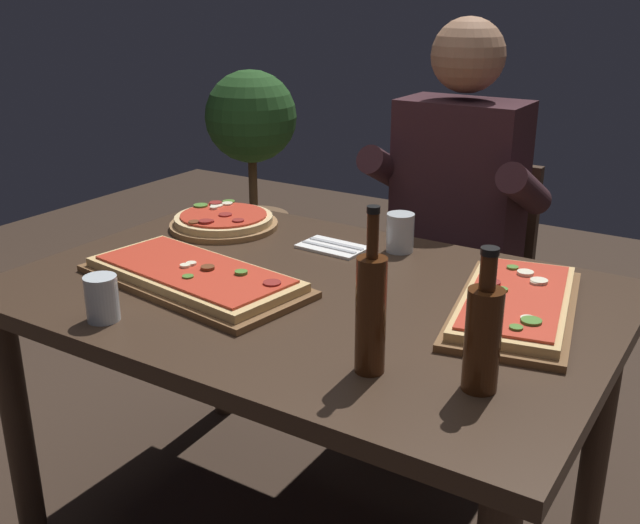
{
  "coord_description": "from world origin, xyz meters",
  "views": [
    {
      "loc": [
        0.89,
        -1.36,
        1.4
      ],
      "look_at": [
        0.0,
        0.05,
        0.79
      ],
      "focal_mm": 41.82,
      "sensor_mm": 36.0,
      "label": 1
    }
  ],
  "objects_px": {
    "diner_chair": "(462,280)",
    "pizza_rectangular_front": "(194,277)",
    "pizza_rectangular_left": "(515,303)",
    "wine_bottle_dark": "(371,311)",
    "oil_bottle_amber": "(483,335)",
    "pizza_round_far": "(224,221)",
    "seated_diner": "(452,215)",
    "tumbler_near_camera": "(400,235)",
    "potted_plant_corner": "(252,155)",
    "dining_table": "(309,325)",
    "tumbler_far_side": "(102,298)"
  },
  "relations": [
    {
      "from": "pizza_round_far",
      "to": "dining_table",
      "type": "bearing_deg",
      "value": -29.06
    },
    {
      "from": "pizza_rectangular_left",
      "to": "dining_table",
      "type": "bearing_deg",
      "value": -164.47
    },
    {
      "from": "pizza_round_far",
      "to": "seated_diner",
      "type": "bearing_deg",
      "value": 42.26
    },
    {
      "from": "diner_chair",
      "to": "pizza_round_far",
      "type": "bearing_deg",
      "value": -131.29
    },
    {
      "from": "wine_bottle_dark",
      "to": "oil_bottle_amber",
      "type": "relative_size",
      "value": 1.2
    },
    {
      "from": "pizza_rectangular_left",
      "to": "seated_diner",
      "type": "bearing_deg",
      "value": 123.52
    },
    {
      "from": "dining_table",
      "to": "pizza_rectangular_left",
      "type": "height_order",
      "value": "pizza_rectangular_left"
    },
    {
      "from": "tumbler_far_side",
      "to": "diner_chair",
      "type": "xyz_separation_m",
      "value": [
        0.32,
        1.24,
        -0.3
      ]
    },
    {
      "from": "tumbler_near_camera",
      "to": "wine_bottle_dark",
      "type": "bearing_deg",
      "value": -68.05
    },
    {
      "from": "pizza_round_far",
      "to": "tumbler_near_camera",
      "type": "height_order",
      "value": "tumbler_near_camera"
    },
    {
      "from": "wine_bottle_dark",
      "to": "tumbler_far_side",
      "type": "bearing_deg",
      "value": -169.85
    },
    {
      "from": "tumbler_far_side",
      "to": "potted_plant_corner",
      "type": "distance_m",
      "value": 2.26
    },
    {
      "from": "wine_bottle_dark",
      "to": "seated_diner",
      "type": "bearing_deg",
      "value": 104.58
    },
    {
      "from": "tumbler_near_camera",
      "to": "diner_chair",
      "type": "relative_size",
      "value": 0.12
    },
    {
      "from": "pizza_round_far",
      "to": "seated_diner",
      "type": "relative_size",
      "value": 0.24
    },
    {
      "from": "pizza_rectangular_left",
      "to": "tumbler_far_side",
      "type": "xyz_separation_m",
      "value": [
        -0.73,
        -0.51,
        0.03
      ]
    },
    {
      "from": "pizza_rectangular_left",
      "to": "diner_chair",
      "type": "height_order",
      "value": "diner_chair"
    },
    {
      "from": "pizza_rectangular_left",
      "to": "seated_diner",
      "type": "xyz_separation_m",
      "value": [
        -0.4,
        0.61,
        -0.02
      ]
    },
    {
      "from": "tumbler_near_camera",
      "to": "seated_diner",
      "type": "bearing_deg",
      "value": 91.45
    },
    {
      "from": "pizza_rectangular_left",
      "to": "diner_chair",
      "type": "xyz_separation_m",
      "value": [
        -0.4,
        0.73,
        -0.27
      ]
    },
    {
      "from": "wine_bottle_dark",
      "to": "oil_bottle_amber",
      "type": "bearing_deg",
      "value": 13.26
    },
    {
      "from": "dining_table",
      "to": "tumbler_near_camera",
      "type": "bearing_deg",
      "value": 80.02
    },
    {
      "from": "pizza_rectangular_left",
      "to": "potted_plant_corner",
      "type": "bearing_deg",
      "value": 141.51
    },
    {
      "from": "dining_table",
      "to": "tumbler_far_side",
      "type": "distance_m",
      "value": 0.49
    },
    {
      "from": "pizza_round_far",
      "to": "wine_bottle_dark",
      "type": "height_order",
      "value": "wine_bottle_dark"
    },
    {
      "from": "wine_bottle_dark",
      "to": "diner_chair",
      "type": "height_order",
      "value": "wine_bottle_dark"
    },
    {
      "from": "wine_bottle_dark",
      "to": "tumbler_far_side",
      "type": "distance_m",
      "value": 0.6
    },
    {
      "from": "pizza_round_far",
      "to": "tumbler_near_camera",
      "type": "relative_size",
      "value": 3.06
    },
    {
      "from": "pizza_rectangular_front",
      "to": "potted_plant_corner",
      "type": "xyz_separation_m",
      "value": [
        -1.13,
        1.71,
        -0.14
      ]
    },
    {
      "from": "pizza_round_far",
      "to": "tumbler_near_camera",
      "type": "bearing_deg",
      "value": 9.71
    },
    {
      "from": "dining_table",
      "to": "pizza_round_far",
      "type": "bearing_deg",
      "value": 150.94
    },
    {
      "from": "diner_chair",
      "to": "tumbler_far_side",
      "type": "bearing_deg",
      "value": -104.63
    },
    {
      "from": "diner_chair",
      "to": "seated_diner",
      "type": "xyz_separation_m",
      "value": [
        0.0,
        -0.12,
        0.26
      ]
    },
    {
      "from": "pizza_round_far",
      "to": "wine_bottle_dark",
      "type": "bearing_deg",
      "value": -34.46
    },
    {
      "from": "pizza_round_far",
      "to": "tumbler_far_side",
      "type": "xyz_separation_m",
      "value": [
        0.2,
        -0.64,
        0.03
      ]
    },
    {
      "from": "wine_bottle_dark",
      "to": "tumbler_far_side",
      "type": "height_order",
      "value": "wine_bottle_dark"
    },
    {
      "from": "pizza_rectangular_front",
      "to": "seated_diner",
      "type": "bearing_deg",
      "value": 71.01
    },
    {
      "from": "pizza_rectangular_front",
      "to": "tumbler_near_camera",
      "type": "relative_size",
      "value": 5.84
    },
    {
      "from": "oil_bottle_amber",
      "to": "tumbler_near_camera",
      "type": "bearing_deg",
      "value": 127.53
    },
    {
      "from": "tumbler_near_camera",
      "to": "tumbler_far_side",
      "type": "distance_m",
      "value": 0.81
    },
    {
      "from": "diner_chair",
      "to": "potted_plant_corner",
      "type": "distance_m",
      "value": 1.61
    },
    {
      "from": "pizza_rectangular_front",
      "to": "diner_chair",
      "type": "height_order",
      "value": "diner_chair"
    },
    {
      "from": "oil_bottle_amber",
      "to": "diner_chair",
      "type": "height_order",
      "value": "oil_bottle_amber"
    },
    {
      "from": "dining_table",
      "to": "potted_plant_corner",
      "type": "height_order",
      "value": "potted_plant_corner"
    },
    {
      "from": "tumbler_near_camera",
      "to": "tumbler_far_side",
      "type": "relative_size",
      "value": 1.05
    },
    {
      "from": "diner_chair",
      "to": "seated_diner",
      "type": "relative_size",
      "value": 0.65
    },
    {
      "from": "diner_chair",
      "to": "pizza_rectangular_front",
      "type": "bearing_deg",
      "value": -106.8
    },
    {
      "from": "seated_diner",
      "to": "potted_plant_corner",
      "type": "bearing_deg",
      "value": 149.32
    },
    {
      "from": "tumbler_far_side",
      "to": "seated_diner",
      "type": "xyz_separation_m",
      "value": [
        0.32,
        1.12,
        -0.05
      ]
    },
    {
      "from": "wine_bottle_dark",
      "to": "seated_diner",
      "type": "relative_size",
      "value": 0.24
    }
  ]
}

